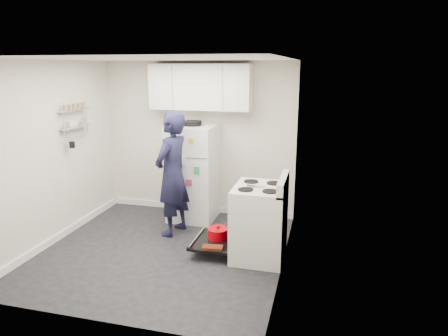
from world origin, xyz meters
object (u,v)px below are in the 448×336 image
(electric_range, at_px, (259,223))
(open_oven_door, at_px, (216,238))
(refrigerator, at_px, (193,172))
(person, at_px, (172,174))

(electric_range, relative_size, open_oven_door, 1.56)
(refrigerator, bearing_deg, person, -98.18)
(electric_range, xyz_separation_m, person, (-1.34, 0.45, 0.44))
(open_oven_door, distance_m, person, 1.14)
(open_oven_door, distance_m, refrigerator, 1.40)
(electric_range, relative_size, person, 0.61)
(open_oven_door, bearing_deg, electric_range, -2.32)
(electric_range, distance_m, open_oven_door, 0.64)
(open_oven_door, height_order, refrigerator, refrigerator)
(electric_range, xyz_separation_m, open_oven_door, (-0.57, 0.02, -0.28))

